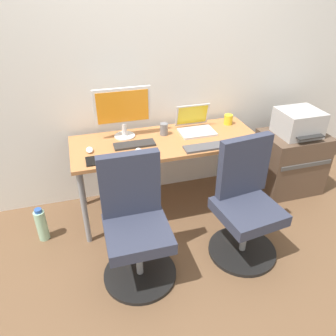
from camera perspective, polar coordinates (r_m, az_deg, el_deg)
name	(u,v)px	position (r m, az deg, el deg)	size (l,w,h in m)	color
ground_plane	(167,207)	(3.18, -0.26, -6.76)	(5.28, 5.28, 0.00)	brown
back_wall	(154,60)	(2.96, -2.55, 18.37)	(4.40, 0.04, 2.60)	white
desk	(166,147)	(2.83, -0.29, 3.66)	(1.61, 0.62, 0.72)	#B77542
office_chair_left	(136,226)	(2.33, -5.69, -10.14)	(0.54, 0.54, 0.94)	black
office_chair_right	(245,205)	(2.57, 13.34, -6.38)	(0.54, 0.54, 0.94)	black
side_cabinet	(290,162)	(3.51, 20.51, 1.04)	(0.60, 0.47, 0.61)	brown
printer	(298,123)	(3.33, 21.86, 7.38)	(0.38, 0.40, 0.24)	#B7B7B7
water_bottle_on_floor	(42,225)	(2.95, -21.23, -9.24)	(0.09, 0.09, 0.31)	#A5D8B2
desktop_monitor	(123,109)	(2.79, -7.92, 10.12)	(0.48, 0.18, 0.43)	silver
open_laptop	(195,125)	(2.96, 4.76, 7.52)	(0.31, 0.28, 0.22)	silver
keyboard_by_monitor	(134,145)	(2.72, -5.89, 4.11)	(0.34, 0.12, 0.02)	#2D2D2D
keyboard_by_laptop	(204,147)	(2.68, 6.40, 3.64)	(0.34, 0.12, 0.02)	#515156
mouse_by_monitor	(139,151)	(2.60, -5.12, 2.98)	(0.06, 0.10, 0.03)	silver
mouse_by_laptop	(90,150)	(2.68, -13.55, 3.11)	(0.06, 0.10, 0.03)	silver
coffee_mug	(228,119)	(3.14, 10.50, 8.35)	(0.08, 0.08, 0.09)	yellow
pen_cup	(164,129)	(2.87, -0.73, 6.81)	(0.07, 0.07, 0.10)	slate
phone_near_laptop	(90,161)	(2.53, -13.40, 1.15)	(0.07, 0.14, 0.01)	black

